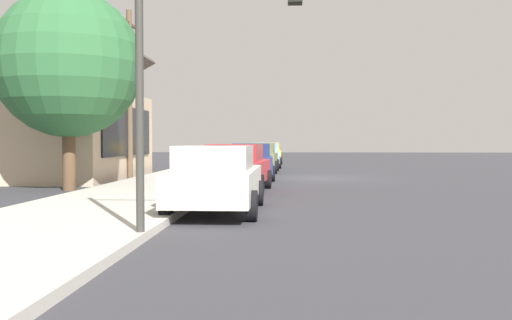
{
  "coord_description": "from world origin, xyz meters",
  "views": [
    {
      "loc": [
        -26.05,
        1.08,
        1.69
      ],
      "look_at": [
        0.58,
        2.66,
        0.81
      ],
      "focal_mm": 40.02,
      "sensor_mm": 36.0,
      "label": 1
    }
  ],
  "objects_px": {
    "car_mustard": "(268,153)",
    "utility_pole_wooden": "(130,91)",
    "shade_tree": "(68,64)",
    "traffic_light_main": "(202,33)",
    "fire_hydrant_red": "(223,167)",
    "car_olive": "(260,157)",
    "car_skyblue": "(265,155)",
    "car_navy": "(251,161)",
    "car_cherry": "(237,167)",
    "car_ivory": "(217,178)"
  },
  "relations": [
    {
      "from": "car_mustard",
      "to": "utility_pole_wooden",
      "type": "relative_size",
      "value": 0.65
    },
    {
      "from": "shade_tree",
      "to": "traffic_light_main",
      "type": "distance_m",
      "value": 11.41
    },
    {
      "from": "shade_tree",
      "to": "fire_hydrant_red",
      "type": "height_order",
      "value": "shade_tree"
    },
    {
      "from": "car_olive",
      "to": "fire_hydrant_red",
      "type": "relative_size",
      "value": 6.73
    },
    {
      "from": "traffic_light_main",
      "to": "utility_pole_wooden",
      "type": "distance_m",
      "value": 16.58
    },
    {
      "from": "car_olive",
      "to": "car_skyblue",
      "type": "height_order",
      "value": "same"
    },
    {
      "from": "car_navy",
      "to": "shade_tree",
      "type": "relative_size",
      "value": 0.67
    },
    {
      "from": "car_cherry",
      "to": "utility_pole_wooden",
      "type": "distance_m",
      "value": 8.71
    },
    {
      "from": "shade_tree",
      "to": "utility_pole_wooden",
      "type": "bearing_deg",
      "value": -4.04
    },
    {
      "from": "car_skyblue",
      "to": "fire_hydrant_red",
      "type": "xyz_separation_m",
      "value": [
        -9.67,
        1.53,
        -0.32
      ]
    },
    {
      "from": "car_cherry",
      "to": "traffic_light_main",
      "type": "bearing_deg",
      "value": -175.03
    },
    {
      "from": "car_skyblue",
      "to": "car_mustard",
      "type": "height_order",
      "value": "same"
    },
    {
      "from": "car_navy",
      "to": "car_skyblue",
      "type": "bearing_deg",
      "value": -3.78
    },
    {
      "from": "car_ivory",
      "to": "car_navy",
      "type": "relative_size",
      "value": 1.06
    },
    {
      "from": "car_olive",
      "to": "utility_pole_wooden",
      "type": "bearing_deg",
      "value": 137.8
    },
    {
      "from": "utility_pole_wooden",
      "to": "fire_hydrant_red",
      "type": "xyz_separation_m",
      "value": [
        1.64,
        -4.0,
        -3.43
      ]
    },
    {
      "from": "car_olive",
      "to": "car_skyblue",
      "type": "bearing_deg",
      "value": 0.58
    },
    {
      "from": "car_skyblue",
      "to": "fire_hydrant_red",
      "type": "bearing_deg",
      "value": 169.25
    },
    {
      "from": "car_cherry",
      "to": "car_mustard",
      "type": "distance_m",
      "value": 23.8
    },
    {
      "from": "traffic_light_main",
      "to": "fire_hydrant_red",
      "type": "xyz_separation_m",
      "value": [
        17.22,
        1.66,
        -2.99
      ]
    },
    {
      "from": "car_mustard",
      "to": "car_skyblue",
      "type": "bearing_deg",
      "value": 177.05
    },
    {
      "from": "car_navy",
      "to": "car_olive",
      "type": "xyz_separation_m",
      "value": [
        5.89,
        -0.09,
        0.0
      ]
    },
    {
      "from": "car_ivory",
      "to": "shade_tree",
      "type": "bearing_deg",
      "value": 45.08
    },
    {
      "from": "car_mustard",
      "to": "traffic_light_main",
      "type": "relative_size",
      "value": 0.94
    },
    {
      "from": "car_cherry",
      "to": "traffic_light_main",
      "type": "xyz_separation_m",
      "value": [
        -9.45,
        -0.31,
        2.68
      ]
    },
    {
      "from": "car_ivory",
      "to": "shade_tree",
      "type": "xyz_separation_m",
      "value": [
        5.76,
        5.83,
        3.49
      ]
    },
    {
      "from": "utility_pole_wooden",
      "to": "fire_hydrant_red",
      "type": "distance_m",
      "value": 5.52
    },
    {
      "from": "fire_hydrant_red",
      "to": "traffic_light_main",
      "type": "bearing_deg",
      "value": -174.5
    },
    {
      "from": "car_skyblue",
      "to": "shade_tree",
      "type": "relative_size",
      "value": 0.65
    },
    {
      "from": "car_cherry",
      "to": "fire_hydrant_red",
      "type": "xyz_separation_m",
      "value": [
        7.77,
        1.35,
        -0.32
      ]
    },
    {
      "from": "car_ivory",
      "to": "car_cherry",
      "type": "distance_m",
      "value": 5.59
    },
    {
      "from": "car_mustard",
      "to": "shade_tree",
      "type": "distance_m",
      "value": 24.61
    },
    {
      "from": "car_navy",
      "to": "utility_pole_wooden",
      "type": "distance_m",
      "value": 6.25
    },
    {
      "from": "car_cherry",
      "to": "fire_hydrant_red",
      "type": "relative_size",
      "value": 6.29
    },
    {
      "from": "shade_tree",
      "to": "traffic_light_main",
      "type": "relative_size",
      "value": 1.31
    },
    {
      "from": "car_skyblue",
      "to": "car_mustard",
      "type": "xyz_separation_m",
      "value": [
        6.36,
        0.05,
        0.0
      ]
    },
    {
      "from": "traffic_light_main",
      "to": "car_ivory",
      "type": "bearing_deg",
      "value": 3.72
    },
    {
      "from": "shade_tree",
      "to": "utility_pole_wooden",
      "type": "xyz_separation_m",
      "value": [
        5.96,
        -0.42,
        -0.37
      ]
    },
    {
      "from": "car_olive",
      "to": "car_cherry",
      "type": "bearing_deg",
      "value": -179.95
    },
    {
      "from": "car_cherry",
      "to": "car_olive",
      "type": "distance_m",
      "value": 12.03
    },
    {
      "from": "car_olive",
      "to": "shade_tree",
      "type": "bearing_deg",
      "value": 154.26
    },
    {
      "from": "car_skyblue",
      "to": "shade_tree",
      "type": "xyz_separation_m",
      "value": [
        -17.27,
        5.95,
        3.49
      ]
    },
    {
      "from": "car_skyblue",
      "to": "fire_hydrant_red",
      "type": "height_order",
      "value": "car_skyblue"
    },
    {
      "from": "car_navy",
      "to": "car_skyblue",
      "type": "xyz_separation_m",
      "value": [
        11.3,
        -0.11,
        -0.0
      ]
    },
    {
      "from": "traffic_light_main",
      "to": "car_mustard",
      "type": "bearing_deg",
      "value": 0.3
    },
    {
      "from": "car_ivory",
      "to": "traffic_light_main",
      "type": "xyz_separation_m",
      "value": [
        -3.86,
        -0.25,
        2.67
      ]
    },
    {
      "from": "car_skyblue",
      "to": "traffic_light_main",
      "type": "distance_m",
      "value": 27.02
    },
    {
      "from": "car_mustard",
      "to": "traffic_light_main",
      "type": "height_order",
      "value": "traffic_light_main"
    },
    {
      "from": "shade_tree",
      "to": "car_mustard",
      "type": "bearing_deg",
      "value": -14.04
    },
    {
      "from": "traffic_light_main",
      "to": "car_olive",
      "type": "bearing_deg",
      "value": 0.4
    }
  ]
}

